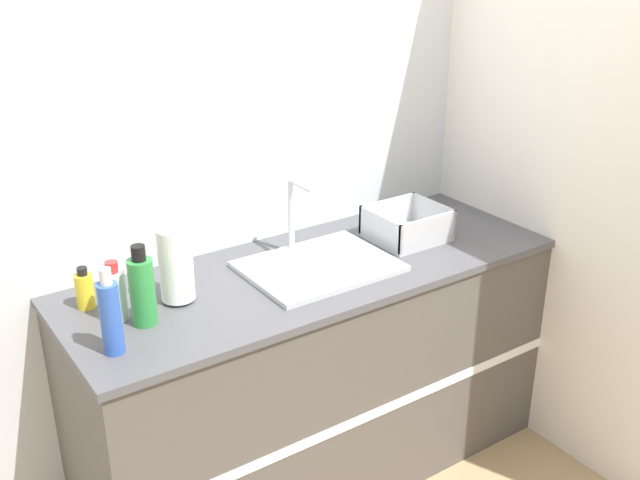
{
  "coord_description": "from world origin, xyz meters",
  "views": [
    {
      "loc": [
        -1.42,
        -1.78,
        2.14
      ],
      "look_at": [
        0.0,
        0.3,
        1.05
      ],
      "focal_mm": 42.0,
      "sensor_mm": 36.0,
      "label": 1
    }
  ],
  "objects_px": {
    "dish_rack": "(407,227)",
    "bottle_green": "(142,290)",
    "bottle_white_spray": "(115,294)",
    "bottle_blue": "(111,316)",
    "bottle_yellow": "(85,290)",
    "paper_towel_roll": "(176,265)",
    "sink": "(318,263)"
  },
  "relations": [
    {
      "from": "sink",
      "to": "bottle_green",
      "type": "xyz_separation_m",
      "value": [
        -0.69,
        -0.03,
        0.1
      ]
    },
    {
      "from": "bottle_green",
      "to": "bottle_blue",
      "type": "bearing_deg",
      "value": -141.82
    },
    {
      "from": "bottle_white_spray",
      "to": "bottle_green",
      "type": "bearing_deg",
      "value": -50.52
    },
    {
      "from": "bottle_yellow",
      "to": "bottle_blue",
      "type": "distance_m",
      "value": 0.33
    },
    {
      "from": "bottle_green",
      "to": "sink",
      "type": "bearing_deg",
      "value": 2.37
    },
    {
      "from": "dish_rack",
      "to": "bottle_green",
      "type": "bearing_deg",
      "value": -177.09
    },
    {
      "from": "bottle_white_spray",
      "to": "bottle_blue",
      "type": "xyz_separation_m",
      "value": [
        -0.08,
        -0.19,
        0.03
      ]
    },
    {
      "from": "dish_rack",
      "to": "bottle_yellow",
      "type": "bearing_deg",
      "value": 173.08
    },
    {
      "from": "bottle_blue",
      "to": "paper_towel_roll",
      "type": "bearing_deg",
      "value": 33.21
    },
    {
      "from": "bottle_white_spray",
      "to": "bottle_blue",
      "type": "distance_m",
      "value": 0.21
    },
    {
      "from": "sink",
      "to": "bottle_green",
      "type": "bearing_deg",
      "value": -177.63
    },
    {
      "from": "bottle_yellow",
      "to": "bottle_white_spray",
      "type": "distance_m",
      "value": 0.15
    },
    {
      "from": "bottle_yellow",
      "to": "sink",
      "type": "bearing_deg",
      "value": -12.76
    },
    {
      "from": "bottle_yellow",
      "to": "bottle_green",
      "type": "distance_m",
      "value": 0.25
    },
    {
      "from": "bottle_white_spray",
      "to": "bottle_blue",
      "type": "bearing_deg",
      "value": -112.47
    },
    {
      "from": "dish_rack",
      "to": "sink",
      "type": "bearing_deg",
      "value": -176.27
    },
    {
      "from": "sink",
      "to": "bottle_white_spray",
      "type": "bearing_deg",
      "value": 176.23
    },
    {
      "from": "bottle_green",
      "to": "bottle_white_spray",
      "type": "bearing_deg",
      "value": 129.48
    },
    {
      "from": "bottle_blue",
      "to": "bottle_yellow",
      "type": "bearing_deg",
      "value": 86.16
    },
    {
      "from": "sink",
      "to": "bottle_yellow",
      "type": "height_order",
      "value": "sink"
    },
    {
      "from": "bottle_yellow",
      "to": "bottle_blue",
      "type": "height_order",
      "value": "bottle_blue"
    },
    {
      "from": "sink",
      "to": "dish_rack",
      "type": "height_order",
      "value": "sink"
    },
    {
      "from": "sink",
      "to": "dish_rack",
      "type": "bearing_deg",
      "value": 3.73
    },
    {
      "from": "bottle_yellow",
      "to": "paper_towel_roll",
      "type": "bearing_deg",
      "value": -25.49
    },
    {
      "from": "paper_towel_roll",
      "to": "bottle_green",
      "type": "relative_size",
      "value": 0.97
    },
    {
      "from": "dish_rack",
      "to": "bottle_yellow",
      "type": "relative_size",
      "value": 1.99
    },
    {
      "from": "dish_rack",
      "to": "bottle_green",
      "type": "height_order",
      "value": "bottle_green"
    },
    {
      "from": "paper_towel_roll",
      "to": "bottle_white_spray",
      "type": "height_order",
      "value": "paper_towel_roll"
    },
    {
      "from": "sink",
      "to": "bottle_yellow",
      "type": "xyz_separation_m",
      "value": [
        -0.82,
        0.18,
        0.05
      ]
    },
    {
      "from": "paper_towel_roll",
      "to": "dish_rack",
      "type": "xyz_separation_m",
      "value": [
        1.0,
        -0.02,
        -0.09
      ]
    },
    {
      "from": "dish_rack",
      "to": "bottle_yellow",
      "type": "height_order",
      "value": "bottle_yellow"
    },
    {
      "from": "paper_towel_roll",
      "to": "bottle_yellow",
      "type": "bearing_deg",
      "value": 154.51
    }
  ]
}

